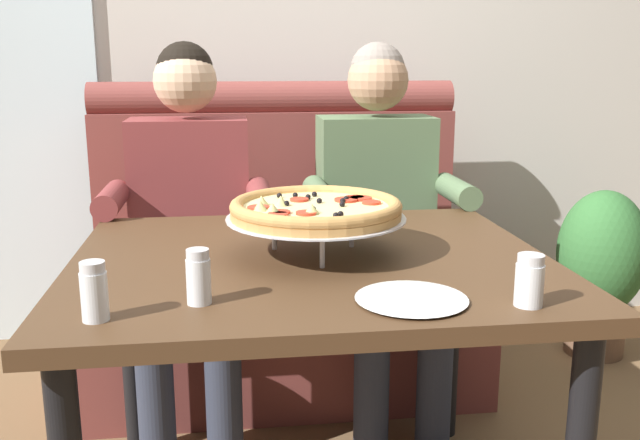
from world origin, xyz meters
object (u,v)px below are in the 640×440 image
object	(u,v)px
booth_bench	(282,276)
plate_near_left	(411,296)
shaker_parmesan	(199,281)
dining_table	(311,292)
shaker_pepper_flakes	(94,296)
pizza	(316,210)
potted_plant	(601,265)
diner_left	(189,215)
diner_right	(381,209)
shaker_oregano	(529,284)

from	to	relation	value
booth_bench	plate_near_left	xyz separation A→B (m)	(0.16, -1.29, 0.36)
shaker_parmesan	plate_near_left	bearing A→B (deg)	-5.71
dining_table	shaker_parmesan	distance (m)	0.42
booth_bench	shaker_pepper_flakes	size ratio (longest dim) A/B	13.00
pizza	potted_plant	world-z (taller)	pizza
dining_table	potted_plant	bearing A→B (deg)	36.15
booth_bench	shaker_parmesan	distance (m)	1.34
pizza	diner_left	bearing A→B (deg)	116.90
pizza	potted_plant	size ratio (longest dim) A/B	0.62
diner_right	plate_near_left	distance (m)	1.04
booth_bench	pizza	world-z (taller)	booth_bench
dining_table	shaker_oregano	world-z (taller)	shaker_oregano
diner_left	pizza	world-z (taller)	diner_left
shaker_oregano	shaker_parmesan	bearing A→B (deg)	171.32
plate_near_left	potted_plant	xyz separation A→B (m)	(1.16, 1.31, -0.37)
shaker_oregano	shaker_pepper_flakes	size ratio (longest dim) A/B	0.92
pizza	shaker_parmesan	distance (m)	0.42
shaker_oregano	potted_plant	bearing A→B (deg)	55.22
diner_right	diner_left	bearing A→B (deg)	180.00
diner_right	potted_plant	xyz separation A→B (m)	(1.00, 0.28, -0.32)
shaker_pepper_flakes	shaker_oregano	bearing A→B (deg)	-2.16
shaker_pepper_flakes	potted_plant	bearing A→B (deg)	37.04
booth_bench	potted_plant	distance (m)	1.32
diner_left	shaker_pepper_flakes	size ratio (longest dim) A/B	11.44
dining_table	diner_left	xyz separation A→B (m)	(-0.33, 0.69, 0.05)
shaker_pepper_flakes	potted_plant	world-z (taller)	shaker_pepper_flakes
diner_right	pizza	bearing A→B (deg)	-114.99
shaker_parmesan	diner_left	bearing A→B (deg)	94.08
shaker_pepper_flakes	plate_near_left	world-z (taller)	shaker_pepper_flakes
booth_bench	diner_left	xyz separation A→B (m)	(-0.33, -0.27, 0.31)
pizza	shaker_parmesan	xyz separation A→B (m)	(-0.27, -0.32, -0.07)
shaker_oregano	plate_near_left	bearing A→B (deg)	165.81
diner_left	plate_near_left	world-z (taller)	diner_left
diner_right	shaker_pepper_flakes	bearing A→B (deg)	-126.06
shaker_parmesan	shaker_oregano	bearing A→B (deg)	-8.68
booth_bench	plate_near_left	world-z (taller)	booth_bench
diner_left	plate_near_left	size ratio (longest dim) A/B	5.67
potted_plant	shaker_pepper_flakes	bearing A→B (deg)	-142.96
shaker_parmesan	potted_plant	distance (m)	2.06
booth_bench	dining_table	distance (m)	0.99
dining_table	shaker_oregano	xyz separation A→B (m)	(0.38, -0.39, 0.13)
pizza	shaker_parmesan	bearing A→B (deg)	-130.39
booth_bench	dining_table	xyz separation A→B (m)	(0.00, -0.95, 0.26)
shaker_oregano	diner_left	bearing A→B (deg)	122.99
potted_plant	diner_left	bearing A→B (deg)	-170.44
diner_left	shaker_parmesan	size ratio (longest dim) A/B	11.61
diner_left	shaker_oregano	world-z (taller)	diner_left
dining_table	potted_plant	xyz separation A→B (m)	(1.32, 0.97, -0.27)
shaker_parmesan	potted_plant	size ratio (longest dim) A/B	0.16
diner_left	shaker_parmesan	bearing A→B (deg)	-85.92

